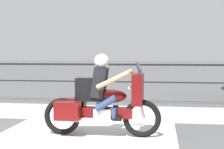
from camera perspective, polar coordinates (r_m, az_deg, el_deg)
ground_plane at (r=6.41m, az=-10.89°, el=-11.36°), size 120.00×120.00×0.00m
sidewalk_band at (r=9.61m, az=-4.25°, el=-6.20°), size 44.00×2.40×0.01m
crosswalk_band at (r=6.06m, az=-6.29°, el=-12.15°), size 3.57×6.00×0.01m
fence_railing at (r=11.05m, az=-2.51°, el=0.39°), size 36.00×0.05×1.30m
motorcycle at (r=6.77m, az=-1.77°, el=-4.31°), size 2.34×0.76×1.63m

